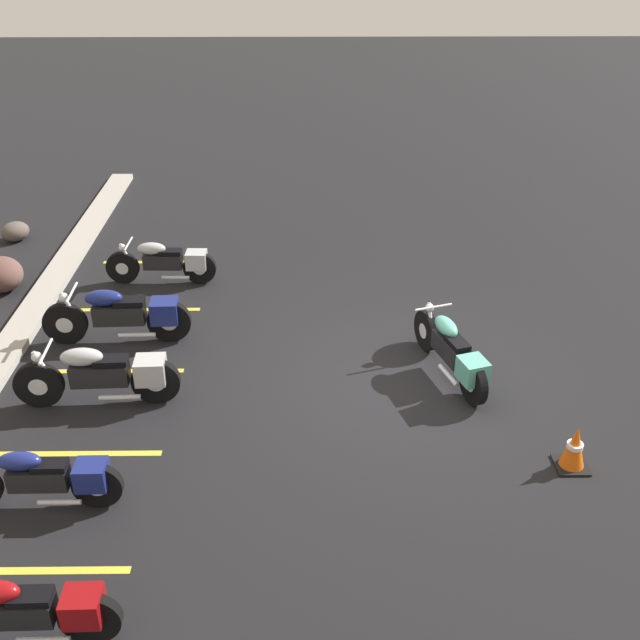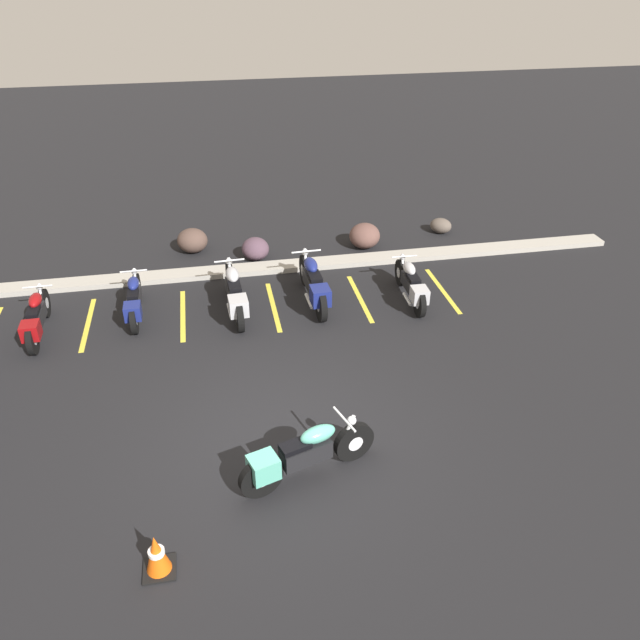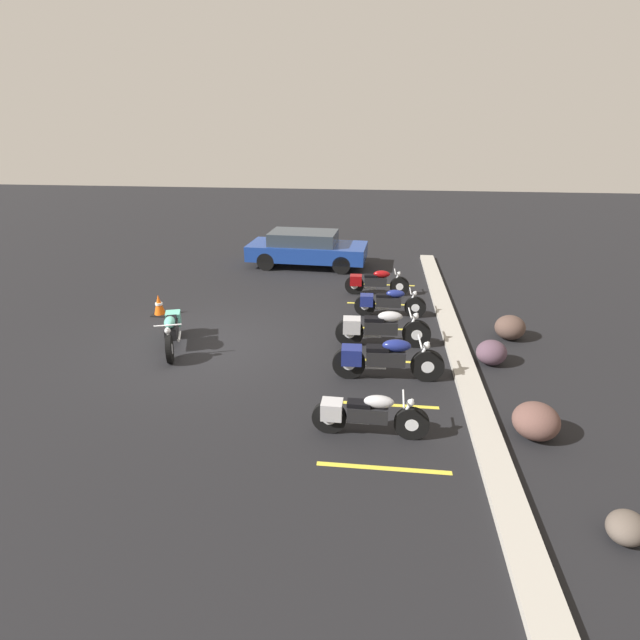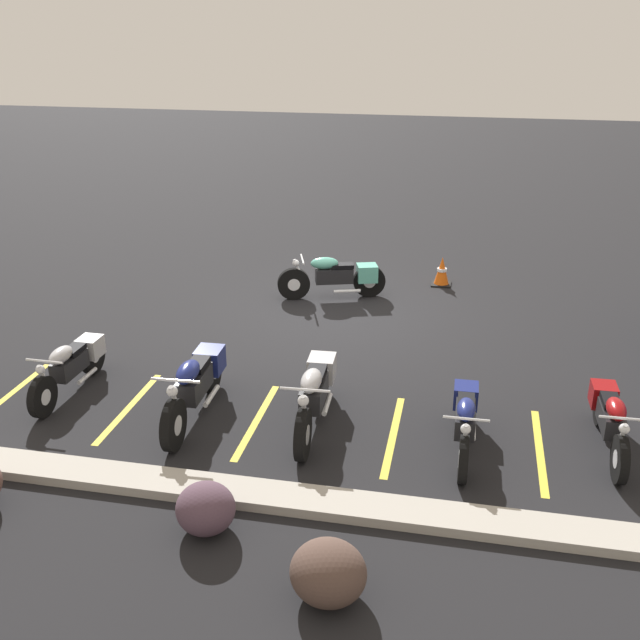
% 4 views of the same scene
% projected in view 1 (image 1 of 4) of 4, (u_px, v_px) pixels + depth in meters
% --- Properties ---
extents(ground, '(60.00, 60.00, 0.00)m').
position_uv_depth(ground, '(395.00, 383.00, 10.88)').
color(ground, black).
extents(motorcycle_teal_featured, '(2.06, 0.91, 0.84)m').
position_uv_depth(motorcycle_teal_featured, '(452.00, 351.00, 10.78)').
color(motorcycle_teal_featured, black).
rests_on(motorcycle_teal_featured, ground).
extents(parked_bike_0, '(0.56, 1.99, 0.78)m').
position_uv_depth(parked_bike_0, '(24.00, 611.00, 6.93)').
color(parked_bike_0, black).
rests_on(parked_bike_0, ground).
extents(parked_bike_1, '(0.55, 1.96, 0.77)m').
position_uv_depth(parked_bike_1, '(44.00, 478.00, 8.50)').
color(parked_bike_1, black).
rests_on(parked_bike_1, ground).
extents(parked_bike_2, '(0.64, 2.27, 0.89)m').
position_uv_depth(parked_bike_2, '(105.00, 374.00, 10.22)').
color(parked_bike_2, black).
rests_on(parked_bike_2, ground).
extents(parked_bike_3, '(0.65, 2.31, 0.91)m').
position_uv_depth(parked_bike_3, '(124.00, 314.00, 11.65)').
color(parked_bike_3, black).
rests_on(parked_bike_3, ground).
extents(parked_bike_4, '(0.56, 2.00, 0.78)m').
position_uv_depth(parked_bike_4, '(166.00, 262.00, 13.46)').
color(parked_bike_4, black).
rests_on(parked_bike_4, ground).
extents(landscape_rock_1, '(0.74, 0.73, 0.39)m').
position_uv_depth(landscape_rock_1, '(15.00, 231.00, 15.23)').
color(landscape_rock_1, brown).
rests_on(landscape_rock_1, ground).
extents(landscape_rock_3, '(1.09, 1.09, 0.63)m').
position_uv_depth(landscape_rock_3, '(1.00, 274.00, 13.25)').
color(landscape_rock_3, brown).
rests_on(landscape_rock_3, ground).
extents(traffic_cone, '(0.40, 0.40, 0.59)m').
position_uv_depth(traffic_cone, '(574.00, 449.00, 9.16)').
color(traffic_cone, black).
rests_on(traffic_cone, ground).
extents(stall_line_1, '(0.10, 2.10, 0.00)m').
position_uv_depth(stall_line_1, '(31.00, 571.00, 7.86)').
color(stall_line_1, gold).
rests_on(stall_line_1, ground).
extents(stall_line_2, '(0.10, 2.10, 0.00)m').
position_uv_depth(stall_line_2, '(79.00, 454.00, 9.50)').
color(stall_line_2, gold).
rests_on(stall_line_2, ground).
extents(stall_line_3, '(0.10, 2.10, 0.00)m').
position_uv_depth(stall_line_3, '(113.00, 371.00, 11.14)').
color(stall_line_3, gold).
rests_on(stall_line_3, ground).
extents(stall_line_4, '(0.10, 2.10, 0.00)m').
position_uv_depth(stall_line_4, '(139.00, 310.00, 12.78)').
color(stall_line_4, gold).
rests_on(stall_line_4, ground).
extents(stall_line_5, '(0.10, 2.10, 0.00)m').
position_uv_depth(stall_line_5, '(158.00, 262.00, 14.42)').
color(stall_line_5, gold).
rests_on(stall_line_5, ground).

